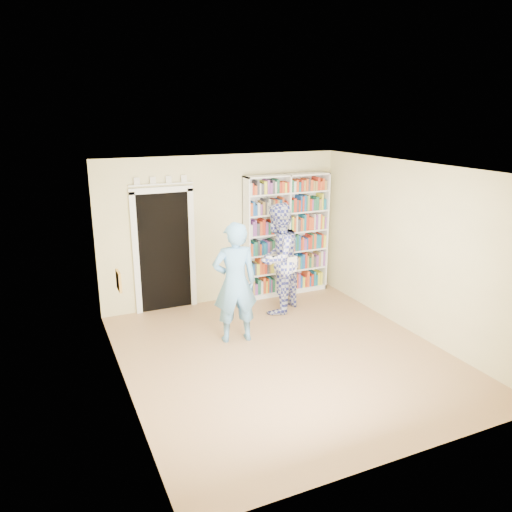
{
  "coord_description": "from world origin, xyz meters",
  "views": [
    {
      "loc": [
        -3.06,
        -5.85,
        3.42
      ],
      "look_at": [
        -0.05,
        0.9,
        1.28
      ],
      "focal_mm": 35.0,
      "sensor_mm": 36.0,
      "label": 1
    }
  ],
  "objects": [
    {
      "name": "ceiling",
      "position": [
        0.0,
        0.0,
        2.7
      ],
      "size": [
        5.0,
        5.0,
        0.0
      ],
      "primitive_type": "plane",
      "rotation": [
        3.14,
        0.0,
        0.0
      ],
      "color": "white",
      "rests_on": "wall_back"
    },
    {
      "name": "wall_back",
      "position": [
        0.0,
        2.5,
        1.35
      ],
      "size": [
        4.5,
        0.0,
        4.5
      ],
      "primitive_type": "plane",
      "rotation": [
        1.57,
        0.0,
        0.0
      ],
      "color": "#F3E7A8",
      "rests_on": "floor"
    },
    {
      "name": "man_plaid",
      "position": [
        0.66,
        1.56,
        0.97
      ],
      "size": [
        1.2,
        1.16,
        1.94
      ],
      "primitive_type": "imported",
      "rotation": [
        0.0,
        0.0,
        3.78
      ],
      "color": "#313897",
      "rests_on": "floor"
    },
    {
      "name": "man_blue",
      "position": [
        -0.45,
        0.78,
        0.94
      ],
      "size": [
        0.74,
        0.55,
        1.88
      ],
      "primitive_type": "imported",
      "rotation": [
        0.0,
        0.0,
        2.99
      ],
      "color": "#5B97CB",
      "rests_on": "floor"
    },
    {
      "name": "wall_left",
      "position": [
        -2.25,
        0.0,
        1.35
      ],
      "size": [
        0.0,
        5.0,
        5.0
      ],
      "primitive_type": "plane",
      "rotation": [
        1.57,
        0.0,
        1.57
      ],
      "color": "#F3E7A8",
      "rests_on": "floor"
    },
    {
      "name": "floor",
      "position": [
        0.0,
        0.0,
        0.0
      ],
      "size": [
        5.0,
        5.0,
        0.0
      ],
      "primitive_type": "plane",
      "color": "#AD8053",
      "rests_on": "ground"
    },
    {
      "name": "wall_right",
      "position": [
        2.25,
        0.0,
        1.35
      ],
      "size": [
        0.0,
        5.0,
        5.0
      ],
      "primitive_type": "plane",
      "rotation": [
        1.57,
        0.0,
        -1.57
      ],
      "color": "#F3E7A8",
      "rests_on": "floor"
    },
    {
      "name": "doorway",
      "position": [
        -1.1,
        2.48,
        1.18
      ],
      "size": [
        1.1,
        0.08,
        2.43
      ],
      "color": "black",
      "rests_on": "floor"
    },
    {
      "name": "wall_art",
      "position": [
        -2.23,
        0.2,
        1.4
      ],
      "size": [
        0.03,
        0.25,
        0.25
      ],
      "primitive_type": "cube",
      "color": "brown",
      "rests_on": "wall_left"
    },
    {
      "name": "bookshelf",
      "position": [
        1.23,
        2.34,
        1.17
      ],
      "size": [
        1.68,
        0.32,
        2.31
      ],
      "rotation": [
        0.0,
        0.0,
        0.37
      ],
      "color": "white",
      "rests_on": "floor"
    },
    {
      "name": "paper_sheet",
      "position": [
        0.8,
        1.29,
        0.92
      ],
      "size": [
        0.19,
        0.02,
        0.27
      ],
      "primitive_type": "cube",
      "rotation": [
        0.0,
        0.0,
        0.05
      ],
      "color": "white",
      "rests_on": "man_plaid"
    }
  ]
}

